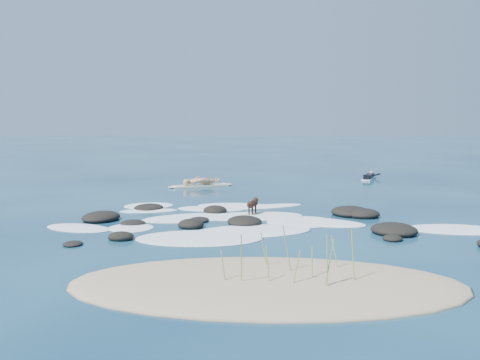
{
  "coord_description": "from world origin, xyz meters",
  "views": [
    {
      "loc": [
        -0.07,
        -19.76,
        3.78
      ],
      "look_at": [
        -1.17,
        4.0,
        0.9
      ],
      "focal_mm": 40.0,
      "sensor_mm": 36.0,
      "label": 1
    }
  ],
  "objects": [
    {
      "name": "sand_dune",
      "position": [
        0.0,
        -8.2,
        0.0
      ],
      "size": [
        9.0,
        4.4,
        0.6
      ],
      "primitive_type": "ellipsoid",
      "color": "#9E8966",
      "rests_on": "ground"
    },
    {
      "name": "dog",
      "position": [
        -0.51,
        0.26,
        0.44
      ],
      "size": [
        0.47,
        1.03,
        0.67
      ],
      "rotation": [
        0.0,
        0.0,
        1.26
      ],
      "color": "black",
      "rests_on": "ground"
    },
    {
      "name": "dune_grass",
      "position": [
        0.62,
        -8.44,
        0.65
      ],
      "size": [
        2.9,
        1.59,
        1.24
      ],
      "color": "#819C4B",
      "rests_on": "ground"
    },
    {
      "name": "paddling_surfer_rig",
      "position": [
        6.16,
        12.18,
        0.14
      ],
      "size": [
        1.44,
        2.4,
        0.42
      ],
      "rotation": [
        0.0,
        0.0,
        1.2
      ],
      "color": "white",
      "rests_on": "ground"
    },
    {
      "name": "ground",
      "position": [
        0.0,
        0.0,
        0.0
      ],
      "size": [
        160.0,
        160.0,
        0.0
      ],
      "primitive_type": "plane",
      "color": "#0A2642",
      "rests_on": "ground"
    },
    {
      "name": "reef_rocks",
      "position": [
        0.52,
        -1.26,
        0.1
      ],
      "size": [
        14.48,
        7.24,
        0.43
      ],
      "color": "black",
      "rests_on": "ground"
    },
    {
      "name": "standing_surfer_rig",
      "position": [
        -3.47,
        8.32,
        0.8
      ],
      "size": [
        3.39,
        1.77,
        2.03
      ],
      "rotation": [
        0.0,
        0.0,
        0.42
      ],
      "color": "#EEE5BE",
      "rests_on": "ground"
    },
    {
      "name": "breaking_foam",
      "position": [
        -0.86,
        -0.89,
        0.01
      ],
      "size": [
        15.75,
        8.2,
        0.12
      ],
      "color": "white",
      "rests_on": "ground"
    }
  ]
}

